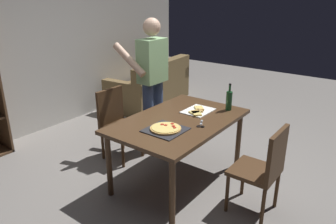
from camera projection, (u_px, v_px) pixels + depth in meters
ground_plane at (178, 179)px, 3.71m from camera, size 12.00×12.00×0.00m
back_wall at (35, 38)px, 4.68m from camera, size 6.40×0.10×2.80m
dining_table at (179, 126)px, 3.47m from camera, size 1.51×0.97×0.75m
chair_near_camera at (264, 166)px, 2.98m from camera, size 0.42×0.42×0.90m
chair_far_side at (117, 119)px, 4.08m from camera, size 0.42×0.42×0.90m
couch at (152, 88)px, 6.15m from camera, size 1.78×1.02×0.85m
person_serving_pizza at (152, 78)px, 4.12m from camera, size 0.55×0.54×1.75m
pepperoni_pizza_on_tray at (166, 129)px, 3.16m from camera, size 0.37×0.37×0.04m
pizza_slices_on_towel at (198, 111)px, 3.65m from camera, size 0.37×0.28×0.03m
wine_bottle at (229, 100)px, 3.68m from camera, size 0.07×0.07×0.32m
kitchen_scissors at (201, 125)px, 3.28m from camera, size 0.20×0.13×0.01m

